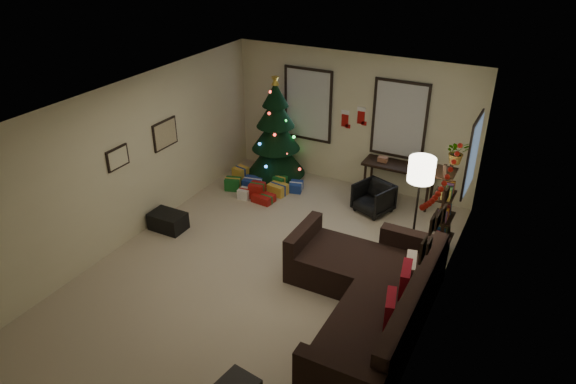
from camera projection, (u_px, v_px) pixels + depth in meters
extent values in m
plane|color=tan|center=(265.00, 271.00, 8.23)|extent=(7.00, 7.00, 0.00)
plane|color=white|center=(260.00, 106.00, 6.96)|extent=(7.00, 7.00, 0.00)
plane|color=beige|center=(352.00, 121.00, 10.33)|extent=(5.00, 0.00, 5.00)
plane|color=beige|center=(72.00, 354.00, 4.86)|extent=(5.00, 0.00, 5.00)
plane|color=beige|center=(131.00, 162.00, 8.62)|extent=(0.00, 7.00, 7.00)
plane|color=beige|center=(435.00, 240.00, 6.56)|extent=(0.00, 7.00, 7.00)
cube|color=#728CB2|center=(308.00, 104.00, 10.60)|extent=(0.94, 0.02, 1.35)
cube|color=beige|center=(308.00, 104.00, 10.60)|extent=(0.94, 0.03, 1.35)
cube|color=#728CB2|center=(400.00, 120.00, 9.82)|extent=(0.94, 0.02, 1.35)
cube|color=beige|center=(400.00, 120.00, 9.82)|extent=(0.94, 0.03, 1.35)
cube|color=#728CB2|center=(473.00, 155.00, 8.50)|extent=(0.05, 0.27, 1.17)
cube|color=beige|center=(473.00, 155.00, 8.50)|extent=(0.05, 0.45, 1.17)
cylinder|color=black|center=(276.00, 172.00, 11.11)|extent=(0.09, 0.09, 0.27)
cone|color=black|center=(276.00, 154.00, 10.92)|extent=(1.21, 1.21, 0.84)
cone|color=black|center=(276.00, 132.00, 10.69)|extent=(1.00, 1.00, 0.71)
cone|color=black|center=(276.00, 111.00, 10.48)|extent=(0.78, 0.78, 0.62)
cone|color=black|center=(275.00, 94.00, 10.32)|extent=(0.53, 0.53, 0.49)
cylinder|color=maroon|center=(276.00, 176.00, 11.16)|extent=(0.98, 0.98, 0.04)
cube|color=gold|center=(278.00, 189.00, 10.44)|extent=(0.35, 0.28, 0.22)
cube|color=maroon|center=(257.00, 190.00, 10.31)|extent=(0.28, 0.25, 0.30)
cube|color=navy|center=(296.00, 187.00, 10.58)|extent=(0.25, 0.30, 0.18)
cube|color=#14591E|center=(233.00, 184.00, 10.61)|extent=(0.30, 0.22, 0.25)
cube|color=silver|center=(245.00, 194.00, 10.30)|extent=(0.22, 0.22, 0.20)
cube|color=gold|center=(241.00, 174.00, 11.00)|extent=(0.26, 0.26, 0.28)
cube|color=maroon|center=(263.00, 198.00, 10.19)|extent=(0.40, 0.30, 0.15)
cube|color=navy|center=(253.00, 183.00, 10.70)|extent=(0.37, 0.32, 0.20)
cube|color=#14591E|center=(280.00, 183.00, 10.64)|extent=(0.24, 0.22, 0.27)
cube|color=black|center=(380.00, 318.00, 6.93)|extent=(1.01, 2.71, 0.47)
cube|color=black|center=(415.00, 299.00, 6.54)|extent=(0.20, 2.71, 0.46)
cube|color=black|center=(412.00, 254.00, 8.00)|extent=(1.01, 0.20, 0.74)
cube|color=black|center=(336.00, 264.00, 7.99)|extent=(0.96, 1.01, 0.47)
cube|color=black|center=(303.00, 247.00, 8.16)|extent=(0.18, 1.01, 0.74)
cube|color=maroon|center=(390.00, 310.00, 6.45)|extent=(0.21, 0.44, 0.43)
cube|color=maroon|center=(405.00, 281.00, 6.96)|extent=(0.20, 0.47, 0.45)
cube|color=beige|center=(410.00, 273.00, 7.13)|extent=(0.23, 0.49, 0.47)
cube|color=black|center=(400.00, 166.00, 9.94)|extent=(1.39, 0.50, 0.05)
cylinder|color=black|center=(365.00, 182.00, 10.22)|extent=(0.05, 0.05, 0.69)
cylinder|color=black|center=(371.00, 174.00, 10.53)|extent=(0.05, 0.05, 0.69)
cylinder|color=black|center=(427.00, 195.00, 9.71)|extent=(0.05, 0.05, 0.69)
cylinder|color=black|center=(432.00, 187.00, 10.02)|extent=(0.05, 0.05, 0.69)
imported|color=black|center=(373.00, 198.00, 9.75)|extent=(0.71, 0.69, 0.58)
cube|color=black|center=(443.00, 217.00, 8.02)|extent=(0.05, 0.05, 1.72)
cube|color=black|center=(450.00, 204.00, 8.38)|extent=(0.05, 0.05, 1.72)
cube|color=black|center=(440.00, 238.00, 8.46)|extent=(0.30, 0.48, 0.03)
cube|color=black|center=(443.00, 217.00, 8.28)|extent=(0.30, 0.48, 0.03)
cube|color=black|center=(447.00, 196.00, 8.10)|extent=(0.30, 0.48, 0.03)
cube|color=black|center=(450.00, 174.00, 7.92)|extent=(0.30, 0.48, 0.03)
imported|color=#4C4C4C|center=(458.00, 149.00, 7.95)|extent=(0.57, 0.55, 0.49)
cylinder|color=black|center=(409.00, 263.00, 8.40)|extent=(0.32, 0.32, 0.03)
cylinder|color=black|center=(415.00, 220.00, 8.02)|extent=(0.03, 0.03, 1.55)
cylinder|color=white|center=(422.00, 170.00, 7.62)|extent=(0.39, 0.39, 0.37)
cube|color=black|center=(165.00, 134.00, 9.20)|extent=(0.04, 0.60, 0.50)
cube|color=tan|center=(165.00, 134.00, 9.20)|extent=(0.01, 0.54, 0.45)
cube|color=black|center=(118.00, 158.00, 8.30)|extent=(0.04, 0.45, 0.35)
cube|color=beige|center=(118.00, 158.00, 8.30)|extent=(0.01, 0.41, 0.31)
cube|color=black|center=(423.00, 250.00, 6.01)|extent=(0.03, 0.22, 0.28)
cube|color=black|center=(432.00, 225.00, 6.21)|extent=(0.03, 0.18, 0.22)
cube|color=black|center=(429.00, 246.00, 6.35)|extent=(0.03, 0.20, 0.16)
cube|color=black|center=(438.00, 220.00, 6.54)|extent=(0.03, 0.26, 0.20)
cube|color=black|center=(444.00, 214.00, 6.86)|extent=(0.03, 0.18, 0.24)
cube|color=black|center=(447.00, 194.00, 6.72)|extent=(0.03, 0.16, 0.16)
cube|color=#990F0C|center=(345.00, 119.00, 10.39)|extent=(0.14, 0.04, 0.30)
cube|color=white|center=(346.00, 112.00, 10.32)|extent=(0.16, 0.05, 0.08)
cube|color=#990F0C|center=(348.00, 126.00, 10.43)|extent=(0.10, 0.04, 0.08)
cube|color=#990F0C|center=(361.00, 116.00, 10.20)|extent=(0.14, 0.04, 0.30)
cube|color=white|center=(362.00, 109.00, 10.13)|extent=(0.16, 0.05, 0.08)
cube|color=#990F0C|center=(364.00, 123.00, 10.23)|extent=(0.10, 0.04, 0.08)
cube|color=black|center=(168.00, 221.00, 9.27)|extent=(0.62, 0.41, 0.31)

